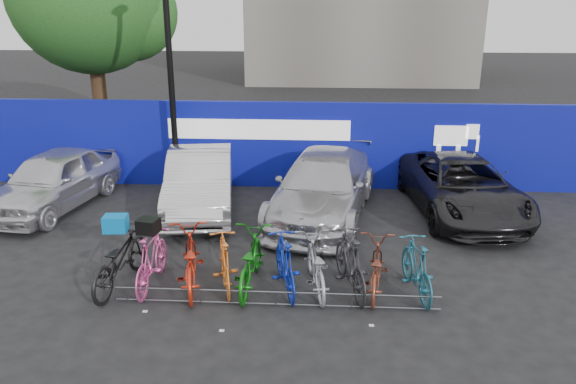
# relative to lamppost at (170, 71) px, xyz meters

# --- Properties ---
(ground) EXTENTS (100.00, 100.00, 0.00)m
(ground) POSITION_rel_lamppost_xyz_m (3.20, -5.40, -3.27)
(ground) COLOR black
(ground) RESTS_ON ground
(hoarding) EXTENTS (22.00, 0.18, 2.40)m
(hoarding) POSITION_rel_lamppost_xyz_m (3.21, 0.60, -2.07)
(hoarding) COLOR #0A118C
(hoarding) RESTS_ON ground
(lamppost) EXTENTS (0.25, 0.50, 6.11)m
(lamppost) POSITION_rel_lamppost_xyz_m (0.00, 0.00, 0.00)
(lamppost) COLOR black
(lamppost) RESTS_ON ground
(bike_rack) EXTENTS (5.60, 0.03, 0.30)m
(bike_rack) POSITION_rel_lamppost_xyz_m (3.20, -6.00, -3.11)
(bike_rack) COLOR #595B60
(bike_rack) RESTS_ON ground
(car_0) EXTENTS (2.45, 4.51, 1.46)m
(car_0) POSITION_rel_lamppost_xyz_m (-2.78, -1.46, -2.54)
(car_0) COLOR silver
(car_0) RESTS_ON ground
(car_1) EXTENTS (2.23, 4.66, 1.47)m
(car_1) POSITION_rel_lamppost_xyz_m (0.92, -1.31, -2.53)
(car_1) COLOR silver
(car_1) RESTS_ON ground
(car_2) EXTENTS (3.01, 5.45, 1.49)m
(car_2) POSITION_rel_lamppost_xyz_m (3.98, -1.60, -2.52)
(car_2) COLOR #B5B5BA
(car_2) RESTS_ON ground
(car_3) EXTENTS (2.76, 5.13, 1.37)m
(car_3) POSITION_rel_lamppost_xyz_m (7.37, -1.20, -2.59)
(car_3) COLOR black
(car_3) RESTS_ON ground
(bike_0) EXTENTS (0.97, 2.14, 1.09)m
(bike_0) POSITION_rel_lamppost_xyz_m (0.30, -5.41, -2.73)
(bike_0) COLOR black
(bike_0) RESTS_ON ground
(bike_1) EXTENTS (0.54, 1.78, 1.06)m
(bike_1) POSITION_rel_lamppost_xyz_m (0.88, -5.40, -2.74)
(bike_1) COLOR #D4478E
(bike_1) RESTS_ON ground
(bike_2) EXTENTS (1.13, 2.13, 1.06)m
(bike_2) POSITION_rel_lamppost_xyz_m (1.58, -5.37, -2.74)
(bike_2) COLOR red
(bike_2) RESTS_ON ground
(bike_3) EXTENTS (0.87, 1.72, 1.00)m
(bike_3) POSITION_rel_lamppost_xyz_m (2.22, -5.35, -2.77)
(bike_3) COLOR orange
(bike_3) RESTS_ON ground
(bike_4) EXTENTS (0.78, 2.00, 1.04)m
(bike_4) POSITION_rel_lamppost_xyz_m (2.67, -5.32, -2.75)
(bike_4) COLOR #0E650F
(bike_4) RESTS_ON ground
(bike_5) EXTENTS (0.91, 1.81, 1.05)m
(bike_5) POSITION_rel_lamppost_xyz_m (3.32, -5.40, -2.75)
(bike_5) COLOR #0F24A1
(bike_5) RESTS_ON ground
(bike_6) EXTENTS (0.93, 1.90, 0.96)m
(bike_6) POSITION_rel_lamppost_xyz_m (3.86, -5.33, -2.79)
(bike_6) COLOR #989A9F
(bike_6) RESTS_ON ground
(bike_7) EXTENTS (0.95, 1.93, 1.12)m
(bike_7) POSITION_rel_lamppost_xyz_m (4.49, -5.35, -2.71)
(bike_7) COLOR #28272A
(bike_7) RESTS_ON ground
(bike_8) EXTENTS (0.84, 1.85, 0.94)m
(bike_8) POSITION_rel_lamppost_xyz_m (4.94, -5.33, -2.80)
(bike_8) COLOR brown
(bike_8) RESTS_ON ground
(bike_9) EXTENTS (0.74, 1.77, 1.03)m
(bike_9) POSITION_rel_lamppost_xyz_m (5.66, -5.39, -2.76)
(bike_9) COLOR #1D5B70
(bike_9) RESTS_ON ground
(cargo_crate) EXTENTS (0.43, 0.34, 0.29)m
(cargo_crate) POSITION_rel_lamppost_xyz_m (0.30, -5.41, -2.04)
(cargo_crate) COLOR #0365B2
(cargo_crate) RESTS_ON bike_0
(cargo_topcase) EXTENTS (0.41, 0.38, 0.26)m
(cargo_topcase) POSITION_rel_lamppost_xyz_m (0.88, -5.40, -2.08)
(cargo_topcase) COLOR black
(cargo_topcase) RESTS_ON bike_1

